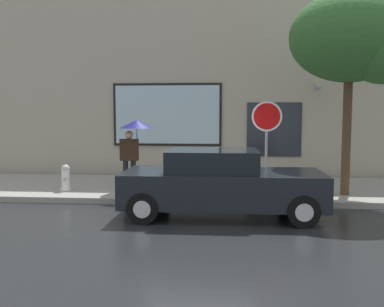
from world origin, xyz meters
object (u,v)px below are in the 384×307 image
Objects in this scene: street_tree at (356,40)px; stop_sign at (267,129)px; parked_car at (221,184)px; pedestrian_with_umbrella at (134,135)px; fire_hydrant at (66,178)px.

street_tree reaches higher than stop_sign.
parked_car is 2.24× the size of pedestrian_with_umbrella.
pedestrian_with_umbrella is 3.51m from stop_sign.
street_tree is (3.29, 1.89, 3.32)m from parked_car.
street_tree reaches higher than pedestrian_with_umbrella.
fire_hydrant is at bearing 177.83° from stop_sign.
pedestrian_with_umbrella is 0.80× the size of stop_sign.
fire_hydrant is at bearing -174.16° from pedestrian_with_umbrella.
parked_car is at bearing -123.05° from stop_sign.
stop_sign is at bearing -2.17° from fire_hydrant.
stop_sign is at bearing 56.95° from parked_car.
stop_sign reaches higher than pedestrian_with_umbrella.
fire_hydrant is at bearing 155.54° from parked_car.
parked_car is at bearing -150.11° from street_tree.
parked_car is at bearing -41.68° from pedestrian_with_umbrella.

